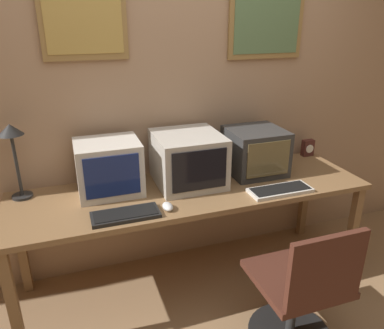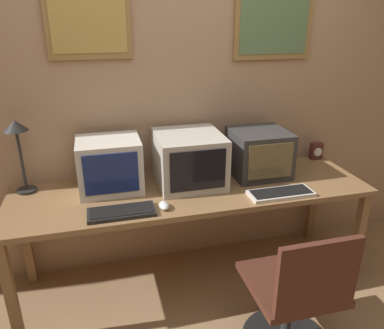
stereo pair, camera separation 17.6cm
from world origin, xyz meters
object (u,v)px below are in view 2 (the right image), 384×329
(monitor_center, at_px, (189,159))
(desk_clock, at_px, (316,151))
(mouse_near_keyboard, at_px, (164,206))
(monitor_left, at_px, (110,165))
(office_chair, at_px, (295,300))
(keyboard_side, at_px, (281,193))
(monitor_right, at_px, (259,153))
(keyboard_main, at_px, (122,212))
(desk_lamp, at_px, (17,138))

(monitor_center, bearing_deg, desk_clock, 9.15)
(desk_clock, bearing_deg, mouse_near_keyboard, -159.24)
(monitor_left, bearing_deg, desk_clock, 5.05)
(monitor_left, bearing_deg, office_chair, -43.70)
(keyboard_side, xyz_separation_m, office_chair, (-0.13, -0.50, -0.41))
(monitor_right, bearing_deg, mouse_near_keyboard, -155.47)
(monitor_right, relative_size, desk_clock, 2.90)
(mouse_near_keyboard, height_order, office_chair, office_chair)
(desk_clock, bearing_deg, monitor_center, -170.85)
(keyboard_main, relative_size, mouse_near_keyboard, 3.86)
(desk_clock, bearing_deg, desk_lamp, -178.81)
(mouse_near_keyboard, xyz_separation_m, desk_clock, (1.33, 0.50, 0.05))
(desk_clock, bearing_deg, keyboard_side, -137.71)
(monitor_center, distance_m, keyboard_side, 0.64)
(monitor_right, distance_m, desk_lamp, 1.60)
(desk_lamp, bearing_deg, keyboard_main, -38.59)
(monitor_center, height_order, office_chair, monitor_center)
(keyboard_side, height_order, desk_clock, desk_clock)
(monitor_right, height_order, desk_clock, monitor_right)
(monitor_center, height_order, monitor_right, monitor_center)
(desk_clock, distance_m, desk_lamp, 2.18)
(monitor_left, height_order, desk_lamp, desk_lamp)
(monitor_left, bearing_deg, mouse_near_keyboard, -51.55)
(keyboard_main, bearing_deg, desk_clock, 17.73)
(desk_clock, xyz_separation_m, office_chair, (-0.70, -1.02, -0.46))
(keyboard_main, relative_size, desk_lamp, 0.81)
(keyboard_main, relative_size, keyboard_side, 0.93)
(office_chair, bearing_deg, monitor_center, 114.94)
(desk_lamp, relative_size, office_chair, 0.57)
(mouse_near_keyboard, bearing_deg, keyboard_side, -1.01)
(keyboard_side, height_order, desk_lamp, desk_lamp)
(monitor_right, xyz_separation_m, office_chair, (-0.13, -0.86, -0.56))
(monitor_left, distance_m, office_chair, 1.39)
(desk_clock, bearing_deg, office_chair, -124.47)
(monitor_center, distance_m, monitor_right, 0.52)
(keyboard_main, xyz_separation_m, desk_clock, (1.58, 0.51, 0.05))
(monitor_center, xyz_separation_m, office_chair, (0.39, -0.84, -0.57))
(monitor_right, xyz_separation_m, mouse_near_keyboard, (-0.76, -0.34, -0.14))
(monitor_left, height_order, office_chair, monitor_left)
(monitor_left, relative_size, monitor_center, 0.86)
(monitor_right, distance_m, desk_clock, 0.60)
(keyboard_side, bearing_deg, mouse_near_keyboard, 178.99)
(office_chair, bearing_deg, keyboard_side, 75.41)
(desk_lamp, bearing_deg, monitor_right, -4.12)
(monitor_center, relative_size, desk_clock, 3.46)
(desk_clock, relative_size, desk_lamp, 0.28)
(desk_lamp, xyz_separation_m, office_chair, (1.46, -0.97, -0.76))
(monitor_left, xyz_separation_m, desk_lamp, (-0.54, 0.10, 0.20))
(monitor_right, bearing_deg, monitor_center, -178.15)
(monitor_center, bearing_deg, mouse_near_keyboard, -125.94)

